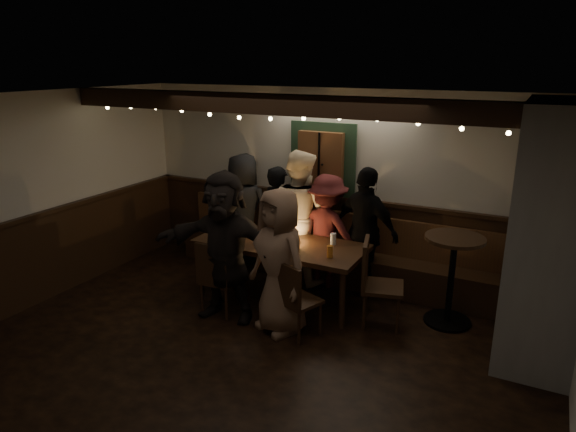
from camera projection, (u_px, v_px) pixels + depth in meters
The scene contains 13 objects.
room at pixel (389, 234), 5.75m from camera, with size 6.02×5.01×2.62m.
dining_table at pixel (281, 247), 6.44m from camera, with size 2.13×0.91×0.92m.
chair_near_left at pixel (217, 275), 6.05m from camera, with size 0.44×0.44×0.92m.
chair_near_right at pixel (294, 296), 5.57m from camera, with size 0.51×0.51×0.87m.
chair_end at pixel (374, 278), 5.82m from camera, with size 0.56×0.56×1.02m.
high_top at pixel (452, 269), 5.83m from camera, with size 0.67×0.67×1.06m.
person_a at pixel (244, 211), 7.46m from camera, with size 0.82×0.54×1.69m, color black.
person_b at pixel (279, 220), 7.27m from camera, with size 0.56×0.37×1.55m, color black.
person_c at pixel (299, 216), 6.97m from camera, with size 0.89×0.69×1.82m, color beige.
person_d at pixel (327, 231), 6.82m from camera, with size 0.99×0.57×1.53m, color #431617.
person_e at pixel (366, 231), 6.61m from camera, with size 0.98×0.41×1.67m, color black.
person_f at pixel (225, 246), 5.92m from camera, with size 1.65×0.52×1.78m, color black.
person_g at pixel (279, 261), 5.63m from camera, with size 0.81×0.53×1.65m, color #805F48.
Camera 1 is at (2.53, -3.94, 2.95)m, focal length 32.00 mm.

